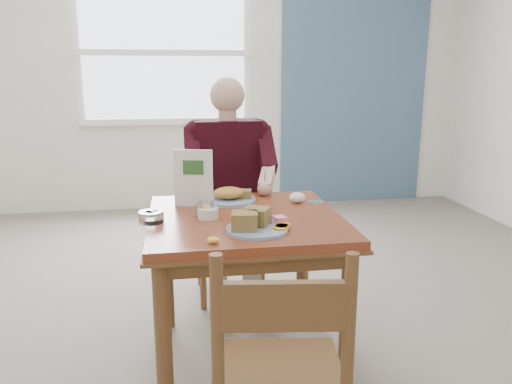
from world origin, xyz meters
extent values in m
plane|color=#73655D|center=(0.00, 0.00, 0.00)|extent=(6.00, 6.00, 0.00)
plane|color=white|center=(0.00, 3.00, 1.40)|extent=(5.50, 0.00, 5.50)
cube|color=#43647D|center=(1.60, 2.98, 1.40)|extent=(1.60, 0.02, 2.80)
ellipsoid|color=yellow|center=(-0.18, -0.37, 0.76)|extent=(0.06, 0.05, 0.03)
ellipsoid|color=white|center=(0.30, 0.20, 0.78)|extent=(0.11, 0.10, 0.05)
cylinder|color=silver|center=(0.39, 0.17, 0.76)|extent=(0.11, 0.11, 0.01)
cube|color=white|center=(-0.40, 2.97, 1.60)|extent=(1.60, 0.02, 1.30)
cube|color=white|center=(-0.40, 2.96, 0.92)|extent=(1.72, 0.04, 0.06)
cube|color=white|center=(-0.40, 2.96, 1.60)|extent=(1.72, 0.04, 0.06)
cube|color=brown|center=(0.00, 0.00, 0.73)|extent=(0.90, 0.90, 0.04)
cube|color=brown|center=(0.00, 0.00, 0.70)|extent=(0.92, 0.92, 0.01)
cylinder|color=brown|center=(-0.39, -0.39, 0.35)|extent=(0.07, 0.07, 0.71)
cylinder|color=brown|center=(0.39, -0.39, 0.35)|extent=(0.07, 0.07, 0.71)
cylinder|color=brown|center=(-0.39, 0.39, 0.35)|extent=(0.07, 0.07, 0.71)
cylinder|color=brown|center=(0.39, 0.39, 0.35)|extent=(0.07, 0.07, 0.71)
cube|color=brown|center=(0.00, -0.39, 0.66)|extent=(0.80, 0.03, 0.08)
cube|color=brown|center=(0.00, 0.39, 0.66)|extent=(0.80, 0.03, 0.08)
cube|color=brown|center=(-0.39, 0.00, 0.66)|extent=(0.03, 0.80, 0.08)
cube|color=brown|center=(0.39, 0.00, 0.66)|extent=(0.03, 0.80, 0.08)
cylinder|color=brown|center=(-0.18, 0.57, 0.23)|extent=(0.04, 0.04, 0.45)
cylinder|color=brown|center=(0.18, 0.57, 0.23)|extent=(0.04, 0.04, 0.45)
cylinder|color=brown|center=(-0.18, 0.93, 0.23)|extent=(0.04, 0.04, 0.45)
cylinder|color=brown|center=(0.18, 0.93, 0.23)|extent=(0.04, 0.04, 0.45)
cube|color=brown|center=(0.00, 0.75, 0.47)|extent=(0.42, 0.42, 0.03)
cylinder|color=brown|center=(-0.18, 0.93, 0.70)|extent=(0.04, 0.04, 0.50)
cylinder|color=brown|center=(0.18, 0.93, 0.70)|extent=(0.04, 0.04, 0.50)
cube|color=brown|center=(0.00, 0.93, 0.80)|extent=(0.38, 0.03, 0.14)
cube|color=brown|center=(-0.01, -0.87, 0.47)|extent=(0.47, 0.47, 0.03)
cylinder|color=brown|center=(-0.22, -1.02, 0.70)|extent=(0.04, 0.04, 0.50)
cylinder|color=brown|center=(0.14, -1.07, 0.70)|extent=(0.04, 0.04, 0.50)
cube|color=brown|center=(-0.04, -1.05, 0.80)|extent=(0.38, 0.08, 0.14)
cube|color=tan|center=(-0.10, 0.63, 0.54)|extent=(0.13, 0.38, 0.12)
cube|color=tan|center=(0.10, 0.63, 0.54)|extent=(0.13, 0.38, 0.12)
cube|color=tan|center=(-0.10, 0.45, 0.24)|extent=(0.10, 0.10, 0.48)
cube|color=tan|center=(0.10, 0.45, 0.24)|extent=(0.10, 0.10, 0.48)
cube|color=black|center=(0.00, 0.78, 0.84)|extent=(0.40, 0.22, 0.58)
sphere|color=black|center=(-0.19, 0.78, 1.06)|extent=(0.15, 0.15, 0.15)
sphere|color=black|center=(0.19, 0.78, 1.06)|extent=(0.15, 0.15, 0.15)
cylinder|color=tan|center=(0.00, 0.76, 1.15)|extent=(0.11, 0.11, 0.08)
sphere|color=tan|center=(0.00, 0.76, 1.28)|extent=(0.21, 0.21, 0.21)
cube|color=black|center=(-0.22, 0.67, 0.96)|extent=(0.09, 0.29, 0.27)
cube|color=black|center=(0.22, 0.67, 0.96)|extent=(0.09, 0.29, 0.27)
sphere|color=black|center=(-0.22, 0.55, 0.86)|extent=(0.09, 0.09, 0.09)
sphere|color=black|center=(0.22, 0.55, 0.86)|extent=(0.09, 0.09, 0.09)
cube|color=tan|center=(-0.19, 0.46, 0.82)|extent=(0.14, 0.23, 0.14)
cube|color=tan|center=(0.19, 0.46, 0.82)|extent=(0.14, 0.23, 0.14)
sphere|color=tan|center=(-0.16, 0.37, 0.79)|extent=(0.08, 0.08, 0.08)
sphere|color=tan|center=(0.16, 0.37, 0.79)|extent=(0.08, 0.08, 0.08)
cylinder|color=silver|center=(0.16, 0.37, 0.84)|extent=(0.01, 0.05, 0.12)
cylinder|color=white|center=(0.02, -0.24, 0.76)|extent=(0.33, 0.33, 0.01)
cube|color=#A18A47|center=(-0.04, -0.26, 0.80)|extent=(0.12, 0.11, 0.07)
cube|color=#A18A47|center=(0.02, -0.19, 0.80)|extent=(0.14, 0.14, 0.07)
cylinder|color=orange|center=(0.11, -0.27, 0.77)|extent=(0.09, 0.09, 0.01)
cylinder|color=orange|center=(0.13, -0.25, 0.77)|extent=(0.07, 0.07, 0.01)
cylinder|color=orange|center=(0.14, -0.23, 0.77)|extent=(0.07, 0.07, 0.01)
cube|color=pink|center=(0.13, -0.18, 0.78)|extent=(0.06, 0.06, 0.03)
cylinder|color=white|center=(-0.05, 0.28, 0.76)|extent=(0.34, 0.34, 0.02)
ellipsoid|color=#C3842D|center=(-0.05, 0.28, 0.80)|extent=(0.19, 0.17, 0.06)
cube|color=#A18A47|center=(0.02, 0.29, 0.79)|extent=(0.12, 0.08, 0.04)
cylinder|color=white|center=(-0.18, -0.02, 0.78)|extent=(0.12, 0.12, 0.05)
cube|color=pink|center=(-0.19, -0.01, 0.81)|extent=(0.04, 0.02, 0.02)
cube|color=#6699D8|center=(-0.16, -0.01, 0.81)|extent=(0.04, 0.03, 0.02)
cube|color=#EAD159|center=(-0.18, -0.03, 0.81)|extent=(0.04, 0.02, 0.02)
cube|color=white|center=(-0.18, 0.00, 0.81)|extent=(0.04, 0.03, 0.02)
cylinder|color=white|center=(-0.22, 0.00, 0.79)|extent=(0.04, 0.04, 0.07)
cylinder|color=silver|center=(-0.22, 0.00, 0.83)|extent=(0.04, 0.04, 0.02)
cylinder|color=white|center=(-0.17, 0.00, 0.79)|extent=(0.04, 0.04, 0.07)
cylinder|color=silver|center=(-0.17, 0.00, 0.83)|extent=(0.04, 0.04, 0.02)
cylinder|color=white|center=(-0.43, -0.04, 0.78)|extent=(0.13, 0.13, 0.05)
cylinder|color=white|center=(-0.45, -0.04, 0.79)|extent=(0.03, 0.03, 0.02)
cylinder|color=white|center=(-0.41, -0.03, 0.79)|extent=(0.03, 0.03, 0.02)
cylinder|color=white|center=(-0.44, -0.06, 0.79)|extent=(0.03, 0.03, 0.02)
cube|color=white|center=(-0.23, 0.21, 0.89)|extent=(0.19, 0.06, 0.29)
cube|color=#2D5926|center=(-0.23, 0.20, 0.95)|extent=(0.10, 0.03, 0.07)
camera|label=1|loc=(-0.31, -2.25, 1.41)|focal=35.00mm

